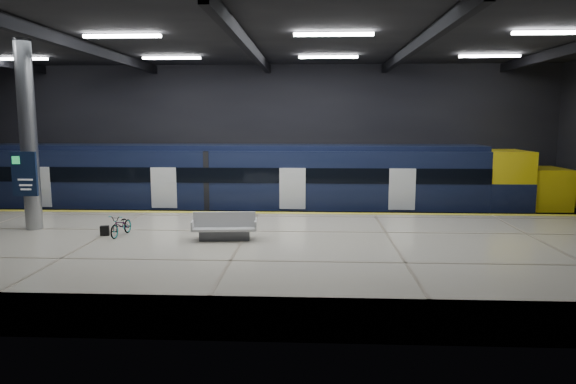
{
  "coord_description": "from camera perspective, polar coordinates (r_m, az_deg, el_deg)",
  "views": [
    {
      "loc": [
        2.35,
        -19.27,
        5.09
      ],
      "look_at": [
        1.34,
        1.5,
        2.2
      ],
      "focal_mm": 32.0,
      "sensor_mm": 36.0,
      "label": 1
    }
  ],
  "objects": [
    {
      "name": "ground",
      "position": [
        20.07,
        -4.07,
        -6.8
      ],
      "size": [
        30.0,
        30.0,
        0.0
      ],
      "primitive_type": "plane",
      "color": "black",
      "rests_on": "ground"
    },
    {
      "name": "room_shell",
      "position": [
        19.42,
        -4.24,
        9.75
      ],
      "size": [
        30.1,
        16.1,
        8.05
      ],
      "color": "black",
      "rests_on": "ground"
    },
    {
      "name": "platform",
      "position": [
        17.53,
        -5.07,
        -7.13
      ],
      "size": [
        30.0,
        11.0,
        1.1
      ],
      "primitive_type": "cube",
      "color": "beige",
      "rests_on": "ground"
    },
    {
      "name": "safety_strip",
      "position": [
        22.5,
        -3.27,
        -2.3
      ],
      "size": [
        30.0,
        0.4,
        0.01
      ],
      "primitive_type": "cube",
      "color": "gold",
      "rests_on": "platform"
    },
    {
      "name": "rails",
      "position": [
        25.38,
        -2.6,
        -3.48
      ],
      "size": [
        30.0,
        1.52,
        0.16
      ],
      "color": "gray",
      "rests_on": "ground"
    },
    {
      "name": "train",
      "position": [
        25.04,
        -2.13,
        0.96
      ],
      "size": [
        29.4,
        2.84,
        3.79
      ],
      "color": "black",
      "rests_on": "ground"
    },
    {
      "name": "bench",
      "position": [
        17.51,
        -7.05,
        -4.2
      ],
      "size": [
        2.23,
        1.08,
        0.95
      ],
      "rotation": [
        0.0,
        0.0,
        0.09
      ],
      "color": "#595B60",
      "rests_on": "platform"
    },
    {
      "name": "bicycle",
      "position": [
        18.86,
        -18.03,
        -3.52
      ],
      "size": [
        0.66,
        1.49,
        0.76
      ],
      "primitive_type": "imported",
      "rotation": [
        0.0,
        0.0,
        -0.11
      ],
      "color": "#99999E",
      "rests_on": "platform"
    },
    {
      "name": "pannier_bag",
      "position": [
        19.12,
        -19.69,
        -4.07
      ],
      "size": [
        0.33,
        0.25,
        0.35
      ],
      "primitive_type": "cube",
      "rotation": [
        0.0,
        0.0,
        0.25
      ],
      "color": "black",
      "rests_on": "platform"
    },
    {
      "name": "info_column",
      "position": [
        20.98,
        -26.91,
        5.35
      ],
      "size": [
        0.9,
        0.78,
        6.9
      ],
      "color": "#9EA0A5",
      "rests_on": "platform"
    }
  ]
}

